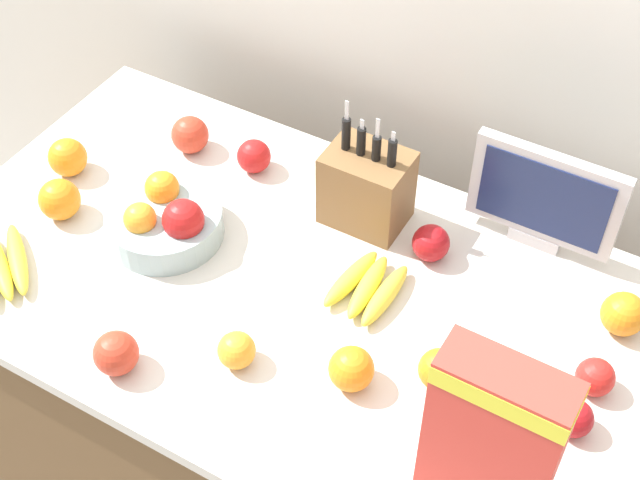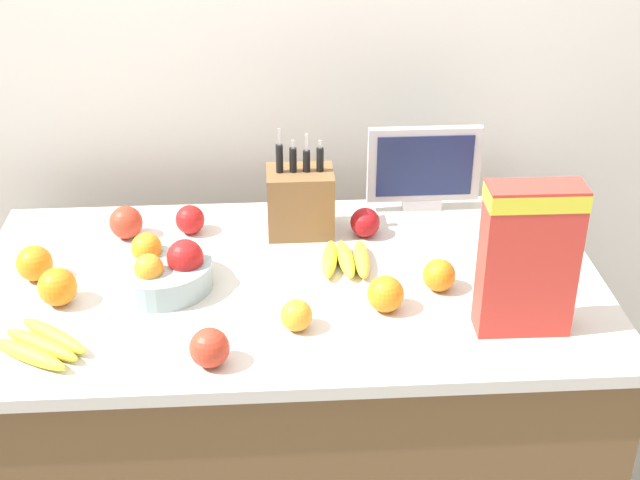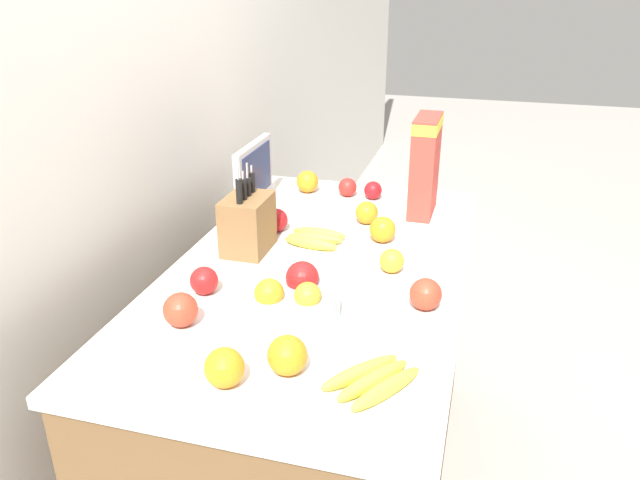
% 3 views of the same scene
% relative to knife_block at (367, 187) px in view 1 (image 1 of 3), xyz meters
% --- Properties ---
extents(counter, '(1.46, 0.82, 0.88)m').
position_rel_knife_block_xyz_m(counter, '(-0.04, -0.24, -0.52)').
color(counter, brown).
rests_on(counter, ground_plane).
extents(knife_block, '(0.17, 0.12, 0.28)m').
position_rel_knife_block_xyz_m(knife_block, '(0.00, 0.00, 0.00)').
color(knife_block, brown).
rests_on(knife_block, counter).
extents(small_monitor, '(0.30, 0.03, 0.23)m').
position_rel_knife_block_xyz_m(small_monitor, '(0.33, 0.10, 0.04)').
color(small_monitor, '#B7B7BC').
rests_on(small_monitor, counter).
extents(cereal_box, '(0.20, 0.08, 0.34)m').
position_rel_knife_block_xyz_m(cereal_box, '(0.45, -0.46, 0.09)').
color(cereal_box, red).
rests_on(cereal_box, counter).
extents(fruit_bowl, '(0.24, 0.24, 0.12)m').
position_rel_knife_block_xyz_m(fruit_bowl, '(-0.33, -0.24, -0.04)').
color(fruit_bowl, '#99B2B7').
rests_on(fruit_bowl, counter).
extents(banana_bunch_left, '(0.13, 0.18, 0.04)m').
position_rel_knife_block_xyz_m(banana_bunch_left, '(0.10, -0.18, -0.07)').
color(banana_bunch_left, yellow).
rests_on(banana_bunch_left, counter).
extents(apple_near_bananas, '(0.08, 0.08, 0.08)m').
position_rel_knife_block_xyz_m(apple_near_bananas, '(0.16, -0.03, -0.05)').
color(apple_near_bananas, '#A31419').
rests_on(apple_near_bananas, counter).
extents(apple_rightmost, '(0.07, 0.07, 0.07)m').
position_rel_knife_block_xyz_m(apple_rightmost, '(-0.28, 0.01, -0.05)').
color(apple_rightmost, red).
rests_on(apple_rightmost, counter).
extents(apple_rear, '(0.07, 0.07, 0.07)m').
position_rel_knife_block_xyz_m(apple_rear, '(0.54, -0.18, -0.05)').
color(apple_rear, red).
rests_on(apple_rear, counter).
extents(apple_middle, '(0.08, 0.08, 0.08)m').
position_rel_knife_block_xyz_m(apple_middle, '(-0.21, -0.55, -0.05)').
color(apple_middle, red).
rests_on(apple_middle, counter).
extents(apple_by_knife_block, '(0.07, 0.07, 0.07)m').
position_rel_knife_block_xyz_m(apple_by_knife_block, '(0.54, -0.27, -0.05)').
color(apple_by_knife_block, '#A31419').
rests_on(apple_by_knife_block, counter).
extents(apple_leftmost, '(0.08, 0.08, 0.08)m').
position_rel_knife_block_xyz_m(apple_leftmost, '(-0.44, -0.00, -0.05)').
color(apple_leftmost, red).
rests_on(apple_leftmost, counter).
extents(orange_mid_right, '(0.07, 0.07, 0.07)m').
position_rel_knife_block_xyz_m(orange_mid_right, '(-0.03, -0.44, -0.05)').
color(orange_mid_right, orange).
rests_on(orange_mid_right, counter).
extents(orange_front_left, '(0.08, 0.08, 0.08)m').
position_rel_knife_block_xyz_m(orange_front_left, '(0.30, -0.30, -0.05)').
color(orange_front_left, orange).
rests_on(orange_front_left, counter).
extents(orange_mid_left, '(0.08, 0.08, 0.08)m').
position_rel_knife_block_xyz_m(orange_mid_left, '(0.17, -0.38, -0.05)').
color(orange_mid_left, orange).
rests_on(orange_mid_left, counter).
extents(orange_near_bowl, '(0.08, 0.08, 0.08)m').
position_rel_knife_block_xyz_m(orange_near_bowl, '(-0.62, -0.19, -0.05)').
color(orange_near_bowl, orange).
rests_on(orange_near_bowl, counter).
extents(orange_back_center, '(0.09, 0.09, 0.09)m').
position_rel_knife_block_xyz_m(orange_back_center, '(-0.55, -0.30, -0.04)').
color(orange_back_center, orange).
rests_on(orange_back_center, counter).
extents(orange_front_right, '(0.08, 0.08, 0.08)m').
position_rel_knife_block_xyz_m(orange_front_right, '(0.54, -0.02, -0.05)').
color(orange_front_right, orange).
rests_on(orange_front_right, counter).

